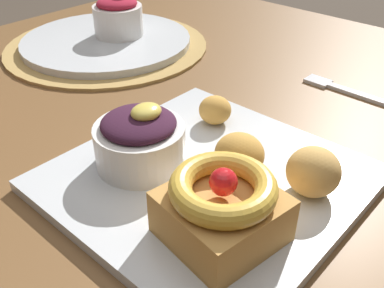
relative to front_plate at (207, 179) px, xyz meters
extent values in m
cube|color=brown|center=(-0.06, 0.14, -0.03)|extent=(1.29, 0.96, 0.04)
cylinder|color=brown|center=(0.50, 0.52, -0.39)|extent=(0.07, 0.07, 0.69)
cylinder|color=#AD894C|center=(0.17, 0.37, 0.00)|extent=(0.34, 0.34, 0.00)
cube|color=silver|center=(0.00, 0.00, 0.00)|extent=(0.28, 0.28, 0.01)
cube|color=#C68E47|center=(-0.06, -0.06, 0.03)|extent=(0.10, 0.10, 0.04)
torus|color=gold|center=(-0.06, -0.06, 0.06)|extent=(0.10, 0.10, 0.02)
sphere|color=red|center=(-0.06, -0.06, 0.06)|extent=(0.02, 0.02, 0.02)
cylinder|color=white|center=(-0.03, 0.06, 0.03)|extent=(0.09, 0.09, 0.04)
ellipsoid|color=#38192D|center=(-0.03, 0.06, 0.05)|extent=(0.08, 0.08, 0.02)
ellipsoid|color=#E5CC56|center=(-0.02, 0.06, 0.07)|extent=(0.03, 0.03, 0.01)
ellipsoid|color=tan|center=(0.05, -0.09, 0.03)|extent=(0.05, 0.05, 0.05)
ellipsoid|color=gold|center=(0.03, -0.02, 0.03)|extent=(0.05, 0.05, 0.04)
ellipsoid|color=gold|center=(0.08, 0.06, 0.02)|extent=(0.04, 0.04, 0.03)
cylinder|color=silver|center=(0.17, 0.37, 0.01)|extent=(0.29, 0.29, 0.01)
cylinder|color=white|center=(0.20, 0.37, 0.04)|extent=(0.08, 0.08, 0.05)
ellipsoid|color=#A31E33|center=(0.20, 0.37, 0.07)|extent=(0.07, 0.07, 0.02)
cube|color=silver|center=(0.29, -0.03, 0.00)|extent=(0.01, 0.09, 0.00)
cube|color=silver|center=(0.29, 0.03, 0.00)|extent=(0.03, 0.04, 0.00)
camera|label=1|loc=(-0.27, -0.22, 0.27)|focal=41.06mm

